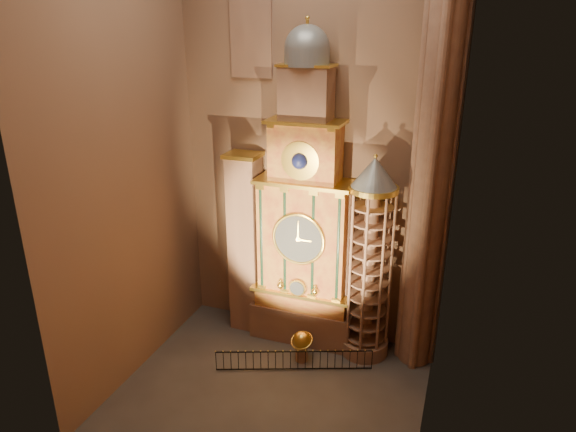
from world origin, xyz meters
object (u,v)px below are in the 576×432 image
at_px(celestial_globe, 302,344).
at_px(iron_railing, 294,361).
at_px(astronomical_clock, 305,225).
at_px(stair_turret, 369,262).
at_px(portrait_tower, 246,243).

relative_size(celestial_globe, iron_railing, 0.23).
bearing_deg(astronomical_clock, stair_turret, -4.30).
height_order(astronomical_clock, celestial_globe, astronomical_clock).
bearing_deg(astronomical_clock, iron_railing, -80.22).
relative_size(portrait_tower, stair_turret, 0.94).
bearing_deg(stair_turret, portrait_tower, 177.67).
xyz_separation_m(portrait_tower, iron_railing, (3.93, -3.12, -4.56)).
xyz_separation_m(portrait_tower, celestial_globe, (4.01, -2.17, -4.14)).
xyz_separation_m(astronomical_clock, celestial_globe, (0.61, -2.15, -5.67)).
distance_m(portrait_tower, celestial_globe, 6.16).
bearing_deg(iron_railing, celestial_globe, 85.51).
bearing_deg(stair_turret, celestial_globe, -146.83).
height_order(astronomical_clock, portrait_tower, astronomical_clock).
distance_m(stair_turret, celestial_globe, 5.49).
height_order(astronomical_clock, stair_turret, astronomical_clock).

